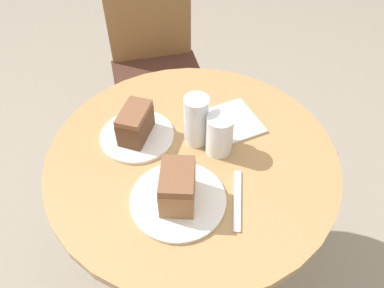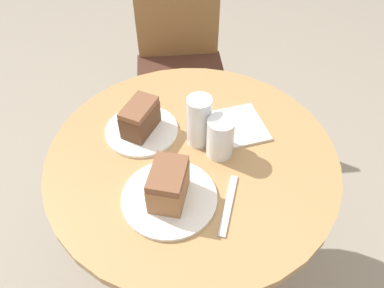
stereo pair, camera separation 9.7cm
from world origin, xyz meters
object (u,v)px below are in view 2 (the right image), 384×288
Objects in this scene: plate_near at (169,198)px; cake_slice_near at (168,184)px; glass_lemonade at (199,123)px; cake_slice_far at (140,118)px; plate_far at (142,130)px; glass_water at (220,139)px; chair at (181,69)px.

plate_near is 1.80× the size of cake_slice_near.
glass_lemonade is (0.09, 0.19, 0.01)m from cake_slice_near.
cake_slice_far is at bearing 106.18° from cake_slice_near.
glass_lemonade is (0.16, -0.05, 0.06)m from plate_far.
plate_far is 0.24m from glass_water.
glass_lemonade is at bearing 64.79° from cake_slice_near.
cake_slice_near is at bearing 180.00° from plate_near.
plate_far is 1.77× the size of glass_water.
glass_lemonade reaches higher than cake_slice_far.
glass_water is at bearing -45.17° from glass_lemonade.
plate_far is at bearing 163.16° from glass_lemonade.
glass_lemonade reaches higher than cake_slice_near.
cake_slice_far is 0.24m from glass_water.
cake_slice_far is at bearing -103.37° from chair.
chair is 6.28× the size of cake_slice_far.
chair reaches higher than glass_water.
plate_far is 0.05m from cake_slice_far.
plate_near is at bearing -73.82° from plate_far.
cake_slice_far is 0.17m from glass_lemonade.
glass_lemonade is at bearing -16.84° from cake_slice_far.
plate_far is (-0.07, 0.24, 0.00)m from plate_near.
glass_water is (0.14, 0.14, -0.00)m from cake_slice_near.
glass_lemonade is (0.09, 0.19, 0.06)m from plate_near.
glass_water reaches higher than cake_slice_near.
plate_near is 2.00× the size of glass_water.
plate_far is 0.18m from glass_lemonade.
plate_far is 1.56× the size of cake_slice_far.
glass_water is (0.21, -0.10, 0.05)m from plate_far.
plate_near is 1.13× the size of plate_far.
glass_water is (0.21, -0.10, -0.00)m from cake_slice_far.
glass_lemonade reaches higher than chair.
glass_lemonade is 0.07m from glass_water.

